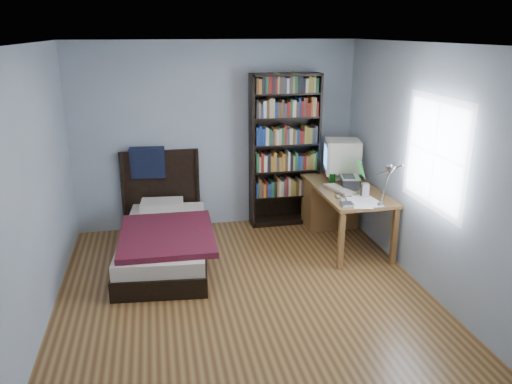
{
  "coord_description": "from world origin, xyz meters",
  "views": [
    {
      "loc": [
        -0.81,
        -4.48,
        2.62
      ],
      "look_at": [
        0.24,
        0.59,
        0.93
      ],
      "focal_mm": 35.0,
      "sensor_mm": 36.0,
      "label": 1
    }
  ],
  "objects_px": {
    "desk_lamp": "(389,174)",
    "speaker": "(365,190)",
    "desk": "(334,201)",
    "soda_can": "(332,178)",
    "crt_monitor": "(341,156)",
    "bookshelf": "(284,151)",
    "laptop": "(351,180)",
    "keyboard": "(339,189)",
    "bed": "(164,236)"
  },
  "relations": [
    {
      "from": "desk_lamp",
      "to": "speaker",
      "type": "relative_size",
      "value": 3.64
    },
    {
      "from": "desk",
      "to": "desk_lamp",
      "type": "bearing_deg",
      "value": -89.41
    },
    {
      "from": "desk_lamp",
      "to": "soda_can",
      "type": "distance_m",
      "value": 1.35
    },
    {
      "from": "desk",
      "to": "crt_monitor",
      "type": "relative_size",
      "value": 2.82
    },
    {
      "from": "speaker",
      "to": "bookshelf",
      "type": "height_order",
      "value": "bookshelf"
    },
    {
      "from": "desk",
      "to": "crt_monitor",
      "type": "xyz_separation_m",
      "value": [
        0.08,
        0.01,
        0.61
      ]
    },
    {
      "from": "desk",
      "to": "soda_can",
      "type": "distance_m",
      "value": 0.44
    },
    {
      "from": "crt_monitor",
      "to": "laptop",
      "type": "height_order",
      "value": "crt_monitor"
    },
    {
      "from": "desk",
      "to": "bookshelf",
      "type": "relative_size",
      "value": 0.74
    },
    {
      "from": "keyboard",
      "to": "bed",
      "type": "relative_size",
      "value": 0.22
    },
    {
      "from": "crt_monitor",
      "to": "soda_can",
      "type": "xyz_separation_m",
      "value": [
        -0.19,
        -0.21,
        -0.23
      ]
    },
    {
      "from": "desk",
      "to": "speaker",
      "type": "xyz_separation_m",
      "value": [
        0.08,
        -0.8,
        0.4
      ]
    },
    {
      "from": "speaker",
      "to": "bed",
      "type": "distance_m",
      "value": 2.45
    },
    {
      "from": "speaker",
      "to": "soda_can",
      "type": "bearing_deg",
      "value": 114.62
    },
    {
      "from": "desk",
      "to": "keyboard",
      "type": "bearing_deg",
      "value": -104.39
    },
    {
      "from": "laptop",
      "to": "keyboard",
      "type": "relative_size",
      "value": 0.79
    },
    {
      "from": "bookshelf",
      "to": "desk",
      "type": "bearing_deg",
      "value": -33.89
    },
    {
      "from": "bookshelf",
      "to": "speaker",
      "type": "bearing_deg",
      "value": -60.7
    },
    {
      "from": "bed",
      "to": "speaker",
      "type": "bearing_deg",
      "value": -9.53
    },
    {
      "from": "laptop",
      "to": "bed",
      "type": "height_order",
      "value": "bed"
    },
    {
      "from": "desk",
      "to": "crt_monitor",
      "type": "height_order",
      "value": "crt_monitor"
    },
    {
      "from": "soda_can",
      "to": "bookshelf",
      "type": "bearing_deg",
      "value": 129.04
    },
    {
      "from": "bookshelf",
      "to": "bed",
      "type": "xyz_separation_m",
      "value": [
        -1.69,
        -0.8,
        -0.79
      ]
    },
    {
      "from": "crt_monitor",
      "to": "speaker",
      "type": "xyz_separation_m",
      "value": [
        -0.0,
        -0.81,
        -0.21
      ]
    },
    {
      "from": "keyboard",
      "to": "crt_monitor",
      "type": "bearing_deg",
      "value": 52.49
    },
    {
      "from": "desk_lamp",
      "to": "keyboard",
      "type": "bearing_deg",
      "value": 98.53
    },
    {
      "from": "keyboard",
      "to": "bookshelf",
      "type": "xyz_separation_m",
      "value": [
        -0.47,
        0.91,
        0.3
      ]
    },
    {
      "from": "desk_lamp",
      "to": "soda_can",
      "type": "height_order",
      "value": "desk_lamp"
    },
    {
      "from": "speaker",
      "to": "bookshelf",
      "type": "distance_m",
      "value": 1.39
    },
    {
      "from": "speaker",
      "to": "bed",
      "type": "height_order",
      "value": "bed"
    },
    {
      "from": "speaker",
      "to": "bookshelf",
      "type": "relative_size",
      "value": 0.08
    },
    {
      "from": "crt_monitor",
      "to": "bookshelf",
      "type": "bearing_deg",
      "value": 150.15
    },
    {
      "from": "crt_monitor",
      "to": "keyboard",
      "type": "relative_size",
      "value": 1.19
    },
    {
      "from": "laptop",
      "to": "bookshelf",
      "type": "bearing_deg",
      "value": 127.7
    },
    {
      "from": "bookshelf",
      "to": "soda_can",
      "type": "bearing_deg",
      "value": -50.96
    },
    {
      "from": "crt_monitor",
      "to": "speaker",
      "type": "height_order",
      "value": "crt_monitor"
    },
    {
      "from": "soda_can",
      "to": "bed",
      "type": "relative_size",
      "value": 0.06
    },
    {
      "from": "laptop",
      "to": "soda_can",
      "type": "distance_m",
      "value": 0.29
    },
    {
      "from": "desk",
      "to": "laptop",
      "type": "height_order",
      "value": "laptop"
    },
    {
      "from": "crt_monitor",
      "to": "keyboard",
      "type": "height_order",
      "value": "crt_monitor"
    },
    {
      "from": "crt_monitor",
      "to": "laptop",
      "type": "distance_m",
      "value": 0.49
    },
    {
      "from": "desk",
      "to": "crt_monitor",
      "type": "bearing_deg",
      "value": 11.14
    },
    {
      "from": "soda_can",
      "to": "bed",
      "type": "bearing_deg",
      "value": -174.62
    },
    {
      "from": "speaker",
      "to": "soda_can",
      "type": "relative_size",
      "value": 1.24
    },
    {
      "from": "bookshelf",
      "to": "keyboard",
      "type": "bearing_deg",
      "value": -62.87
    },
    {
      "from": "desk",
      "to": "laptop",
      "type": "distance_m",
      "value": 0.6
    },
    {
      "from": "laptop",
      "to": "soda_can",
      "type": "height_order",
      "value": "laptop"
    },
    {
      "from": "keyboard",
      "to": "desk_lamp",
      "type": "bearing_deg",
      "value": -97.47
    },
    {
      "from": "laptop",
      "to": "keyboard",
      "type": "bearing_deg",
      "value": -157.13
    },
    {
      "from": "laptop",
      "to": "bookshelf",
      "type": "relative_size",
      "value": 0.17
    }
  ]
}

